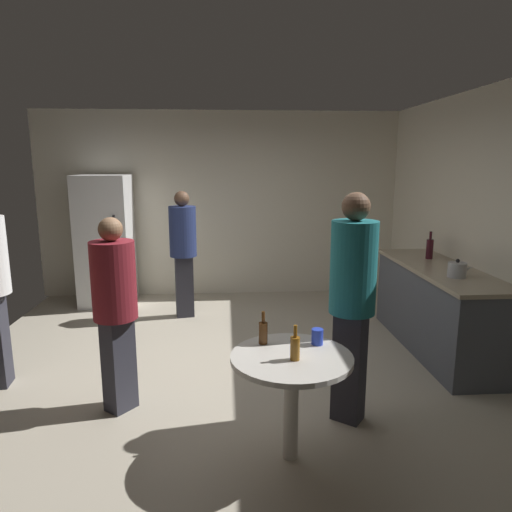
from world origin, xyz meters
TOP-DOWN VIEW (x-y plane):
  - ground_plane at (0.00, 0.00)m, footprint 5.20×5.20m
  - wall_back at (0.00, 2.63)m, footprint 5.32×0.06m
  - wall_side_right at (2.63, 0.00)m, footprint 0.06×5.20m
  - refrigerator at (-1.61, 2.20)m, footprint 0.70×0.68m
  - kitchen_counter at (2.28, 0.29)m, footprint 0.64×2.05m
  - kettle at (2.23, -0.14)m, footprint 0.24×0.17m
  - wine_bottle_on_counter at (2.34, 0.70)m, footprint 0.08×0.08m
  - foreground_table at (0.47, -1.46)m, footprint 0.80×0.80m
  - beer_bottle_amber at (0.48, -1.53)m, footprint 0.06×0.06m
  - beer_bottle_brown at (0.31, -1.25)m, footprint 0.06×0.06m
  - plastic_cup_blue at (0.67, -1.29)m, footprint 0.08×0.08m
  - person_in_navy_shirt at (-0.48, 1.55)m, footprint 0.40×0.40m
  - person_in_teal_shirt at (0.99, -1.01)m, footprint 0.48×0.48m
  - person_in_maroon_shirt at (-0.81, -0.74)m, footprint 0.48×0.48m

SIDE VIEW (x-z plane):
  - ground_plane at x=0.00m, z-range -0.10..0.00m
  - kitchen_counter at x=2.28m, z-range 0.00..0.90m
  - foreground_table at x=0.47m, z-range 0.26..1.00m
  - plastic_cup_blue at x=0.67m, z-range 0.73..0.85m
  - beer_bottle_amber at x=0.48m, z-range 0.70..0.93m
  - beer_bottle_brown at x=0.31m, z-range 0.70..0.93m
  - refrigerator at x=-1.61m, z-range 0.00..1.80m
  - person_in_maroon_shirt at x=-0.81m, z-range 0.13..1.69m
  - person_in_navy_shirt at x=-0.48m, z-range 0.14..1.75m
  - kettle at x=2.23m, z-range 0.88..1.06m
  - wine_bottle_on_counter at x=2.34m, z-range 0.86..1.17m
  - person_in_teal_shirt at x=0.99m, z-range 0.15..1.91m
  - wall_back at x=0.00m, z-range 0.00..2.70m
  - wall_side_right at x=2.63m, z-range 0.00..2.70m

